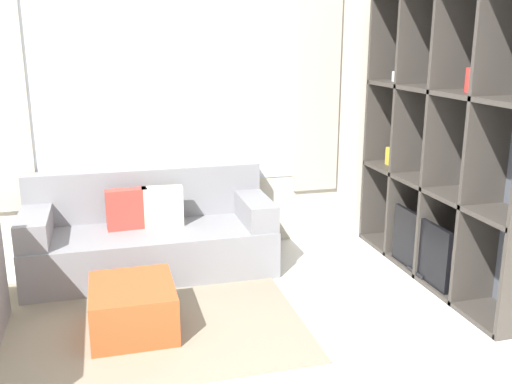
# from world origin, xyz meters

# --- Properties ---
(wall_back) EXTENTS (5.63, 0.11, 2.70)m
(wall_back) POSITION_xyz_m (0.00, 2.71, 1.36)
(wall_back) COLOR beige
(wall_back) RESTS_ON ground_plane
(wall_right) EXTENTS (0.07, 3.87, 2.70)m
(wall_right) POSITION_xyz_m (2.25, 1.34, 1.35)
(wall_right) COLOR beige
(wall_right) RESTS_ON ground_plane
(area_rug) EXTENTS (2.98, 1.76, 0.01)m
(area_rug) POSITION_xyz_m (-0.80, 1.34, 0.01)
(area_rug) COLOR gray
(area_rug) RESTS_ON ground_plane
(shelving_unit) EXTENTS (0.38, 2.12, 2.32)m
(shelving_unit) POSITION_xyz_m (2.06, 1.49, 1.12)
(shelving_unit) COLOR #515660
(shelving_unit) RESTS_ON ground_plane
(couch_main) EXTENTS (2.04, 0.84, 0.84)m
(couch_main) POSITION_xyz_m (-0.26, 2.25, 0.31)
(couch_main) COLOR gray
(couch_main) RESTS_ON ground_plane
(ottoman) EXTENTS (0.56, 0.63, 0.34)m
(ottoman) POSITION_xyz_m (-0.47, 1.19, 0.17)
(ottoman) COLOR #B74C23
(ottoman) RESTS_ON ground_plane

